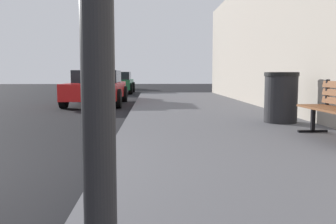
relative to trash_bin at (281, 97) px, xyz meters
name	(u,v)px	position (x,y,z in m)	size (l,w,h in m)	color
sidewalk	(287,174)	(-1.19, -3.57, -0.59)	(4.00, 32.00, 0.15)	#5B5B60
trash_bin	(281,97)	(0.00, 0.00, 0.00)	(0.69, 0.69, 1.02)	black
car_red	(97,87)	(-4.64, 6.45, -0.02)	(2.01, 4.53, 1.27)	red
car_green	(117,82)	(-4.67, 14.69, -0.02)	(1.97, 4.12, 1.27)	#196638
car_yellow	(112,81)	(-5.70, 21.17, -0.02)	(1.93, 4.10, 1.27)	yellow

